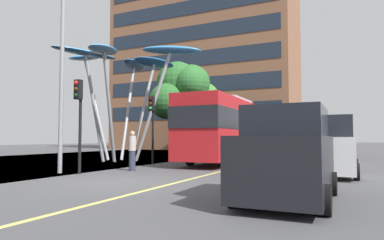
{
  "coord_description": "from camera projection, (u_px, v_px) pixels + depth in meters",
  "views": [
    {
      "loc": [
        7.08,
        -9.26,
        1.46
      ],
      "look_at": [
        -1.17,
        8.38,
        2.5
      ],
      "focal_mm": 31.96,
      "sensor_mm": 36.0,
      "label": 1
    }
  ],
  "objects": [
    {
      "name": "street_lamp",
      "position": [
        69.0,
        50.0,
        14.38
      ],
      "size": [
        1.88,
        0.44,
        8.18
      ],
      "color": "gray",
      "rests_on": "ground"
    },
    {
      "name": "traffic_light_island_mid",
      "position": [
        179.0,
        122.0,
        22.67
      ],
      "size": [
        0.28,
        0.42,
        3.47
      ],
      "color": "black",
      "rests_on": "ground"
    },
    {
      "name": "traffic_light_opposite",
      "position": [
        192.0,
        124.0,
        23.89
      ],
      "size": [
        0.28,
        0.42,
        3.4
      ],
      "color": "black",
      "rests_on": "ground"
    },
    {
      "name": "car_parked_mid",
      "position": [
        330.0,
        148.0,
        13.47
      ],
      "size": [
        2.04,
        4.35,
        2.32
      ],
      "color": "silver",
      "rests_on": "ground"
    },
    {
      "name": "car_parked_far",
      "position": [
        326.0,
        146.0,
        20.1
      ],
      "size": [
        1.98,
        3.98,
        2.16
      ],
      "color": "silver",
      "rests_on": "ground"
    },
    {
      "name": "backdrop_building",
      "position": [
        204.0,
        66.0,
        46.25
      ],
      "size": [
        23.84,
        10.43,
        22.43
      ],
      "color": "brown",
      "rests_on": "ground"
    },
    {
      "name": "leaf_sculpture",
      "position": [
        126.0,
        65.0,
        22.9
      ],
      "size": [
        10.57,
        10.6,
        7.67
      ],
      "color": "#9EA0A5",
      "rests_on": "ground"
    },
    {
      "name": "car_side_street",
      "position": [
        332.0,
        143.0,
        26.6
      ],
      "size": [
        1.94,
        4.19,
        2.4
      ],
      "color": "black",
      "rests_on": "ground"
    },
    {
      "name": "pedestrian",
      "position": [
        132.0,
        151.0,
        15.38
      ],
      "size": [
        0.34,
        0.34,
        1.79
      ],
      "color": "#2D3342",
      "rests_on": "ground"
    },
    {
      "name": "ground",
      "position": [
        100.0,
        183.0,
        11.58
      ],
      "size": [
        120.0,
        240.0,
        0.1
      ],
      "color": "#4C4C4F"
    },
    {
      "name": "red_bus",
      "position": [
        230.0,
        128.0,
        20.89
      ],
      "size": [
        2.94,
        11.4,
        3.87
      ],
      "color": "red",
      "rests_on": "ground"
    },
    {
      "name": "traffic_light_kerb_far",
      "position": [
        152.0,
        115.0,
        19.22
      ],
      "size": [
        0.28,
        0.42,
        3.8
      ],
      "color": "black",
      "rests_on": "ground"
    },
    {
      "name": "tree_pavement_near",
      "position": [
        182.0,
        86.0,
        31.48
      ],
      "size": [
        4.96,
        5.27,
        8.63
      ],
      "color": "brown",
      "rests_on": "ground"
    },
    {
      "name": "car_parked_near",
      "position": [
        288.0,
        157.0,
        8.0
      ],
      "size": [
        2.01,
        4.16,
        2.18
      ],
      "color": "black",
      "rests_on": "ground"
    },
    {
      "name": "tree_pavement_far",
      "position": [
        204.0,
        100.0,
        36.55
      ],
      "size": [
        3.75,
        4.46,
        7.58
      ],
      "color": "brown",
      "rests_on": "ground"
    },
    {
      "name": "traffic_light_kerb_near",
      "position": [
        79.0,
        106.0,
        13.99
      ],
      "size": [
        0.28,
        0.42,
        3.85
      ],
      "color": "black",
      "rests_on": "ground"
    }
  ]
}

